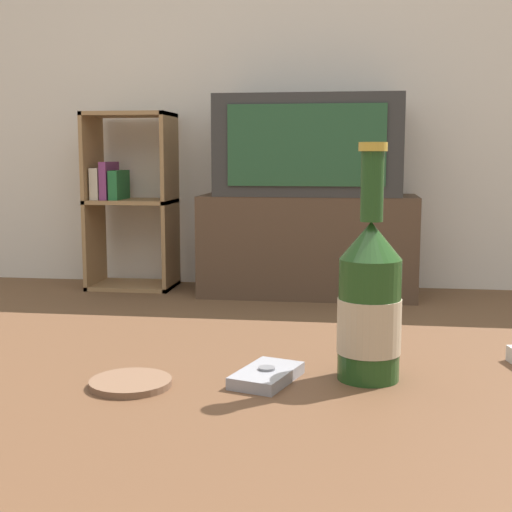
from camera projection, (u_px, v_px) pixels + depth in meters
back_wall at (314, 34)px, 3.63m from camera, size 8.00×0.05×2.60m
coffee_table at (142, 439)px, 0.80m from camera, size 1.29×0.71×0.43m
tv_stand at (308, 245)px, 3.51m from camera, size 1.05×0.40×0.49m
television at (309, 146)px, 3.44m from camera, size 0.88×0.42×0.48m
bookshelf at (127, 198)px, 3.67m from camera, size 0.43×0.30×0.90m
beer_bottle at (370, 302)px, 0.82m from camera, size 0.07×0.07×0.27m
cell_phone at (267, 375)px, 0.82m from camera, size 0.08×0.11×0.02m
coaster at (131, 383)px, 0.81m from camera, size 0.09×0.09×0.01m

